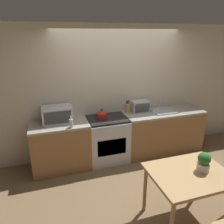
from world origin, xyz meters
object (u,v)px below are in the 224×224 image
at_px(microwave, 57,114).
at_px(toaster_oven, 140,106).
at_px(bottle, 71,123).
at_px(dining_table, 189,179).
at_px(kettle, 102,114).
at_px(stove_range, 107,139).

xyz_separation_m(microwave, toaster_oven, (1.66, 0.05, -0.03)).
bearing_deg(bottle, dining_table, -51.23).
height_order(kettle, dining_table, kettle).
relative_size(stove_range, microwave, 1.70).
bearing_deg(stove_range, toaster_oven, 12.01).
bearing_deg(bottle, kettle, 23.02).
bearing_deg(dining_table, toaster_oven, 84.33).
height_order(kettle, microwave, microwave).
distance_m(kettle, dining_table, 1.97).
height_order(bottle, dining_table, bottle).
distance_m(toaster_oven, dining_table, 2.00).
relative_size(kettle, dining_table, 0.21).
height_order(microwave, toaster_oven, microwave).
distance_m(stove_range, kettle, 0.54).
bearing_deg(dining_table, microwave, 127.46).
bearing_deg(stove_range, bottle, -162.06).
bearing_deg(kettle, stove_range, -16.26).
relative_size(microwave, dining_table, 0.53).
xyz_separation_m(bottle, toaster_oven, (1.46, 0.39, 0.04)).
bearing_deg(microwave, kettle, -5.60).
xyz_separation_m(stove_range, kettle, (-0.10, 0.03, 0.53)).
xyz_separation_m(microwave, dining_table, (1.46, -1.91, -0.37)).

